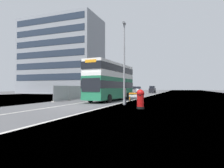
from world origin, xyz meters
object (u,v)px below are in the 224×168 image
Objects in this scene: roadworks_barrier at (136,96)px; red_pillar_postbox at (140,98)px; car_receding_mid at (131,91)px; car_oncoming_near at (123,91)px; car_far_side at (152,90)px; lamppost_foreground at (124,66)px; car_receding_far at (137,90)px; double_decker_bus at (111,81)px; pedestrian_at_kerb at (125,96)px.

red_pillar_postbox is at bearing -74.40° from roadworks_barrier.
car_oncoming_near is at bearing -89.20° from car_receding_mid.
roadworks_barrier is at bearing -85.01° from car_far_side.
lamppost_foreground reaches higher than red_pillar_postbox.
car_oncoming_near is 8.18m from car_receding_mid.
roadworks_barrier is at bearing 105.60° from red_pillar_postbox.
lamppost_foreground reaches higher than car_receding_far.
lamppost_foreground is 6.36m from roadworks_barrier.
double_decker_bus is at bearing -78.29° from car_oncoming_near.
pedestrian_at_kerb is at bearing -56.13° from double_decker_bus.
car_receding_mid is at bearing 103.00° from lamppost_foreground.
red_pillar_postbox is 40.56m from car_receding_far.
car_receding_mid reaches higher than red_pillar_postbox.
double_decker_bus is 6.05× the size of roadworks_barrier.
car_receding_far reaches higher than roadworks_barrier.
pedestrian_at_kerb is at bearing -79.38° from car_receding_far.
car_far_side is at bearing 94.44° from lamppost_foreground.
red_pillar_postbox is 0.38× the size of car_receding_far.
lamppost_foreground is 22.75m from car_oncoming_near.
car_receding_mid is 0.96× the size of car_far_side.
lamppost_foreground is 1.93× the size of car_far_side.
double_decker_bus is 6.32m from pedestrian_at_kerb.
double_decker_bus is 2.86× the size of car_oncoming_near.
car_receding_mid is 2.51× the size of pedestrian_at_kerb.
red_pillar_postbox is 0.38× the size of car_receding_mid.
car_oncoming_near is at bearing -98.28° from car_far_side.
roadworks_barrier is 0.45× the size of car_receding_far.
lamppost_foreground is at bearing -72.60° from car_oncoming_near.
lamppost_foreground is 4.53× the size of roadworks_barrier.
pedestrian_at_kerb is at bearing -72.41° from car_oncoming_near.
double_decker_bus reaches higher than red_pillar_postbox.
roadworks_barrier is 1.11× the size of pedestrian_at_kerb.
car_receding_mid reaches higher than roadworks_barrier.
car_far_side reaches higher than roadworks_barrier.
car_receding_far is at bearing 100.62° from pedestrian_at_kerb.
lamppost_foreground reaches higher than car_far_side.
lamppost_foreground is at bearing 126.50° from red_pillar_postbox.
double_decker_bus is 2.57× the size of car_far_side.
lamppost_foreground is 3.21m from pedestrian_at_kerb.
roadworks_barrier is at bearing 90.42° from pedestrian_at_kerb.
lamppost_foreground is 2.00× the size of car_receding_mid.
double_decker_bus is at bearing 124.12° from red_pillar_postbox.
car_oncoming_near is 0.93× the size of car_receding_mid.
double_decker_bus is 7.10× the size of red_pillar_postbox.
car_oncoming_near is at bearing -89.89° from car_receding_far.
car_far_side is 2.61× the size of pedestrian_at_kerb.
car_oncoming_near is 22.30m from pedestrian_at_kerb.
car_far_side reaches higher than red_pillar_postbox.
lamppost_foreground is at bearing -85.56° from car_far_side.
double_decker_bus is at bearing 122.62° from lamppost_foreground.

